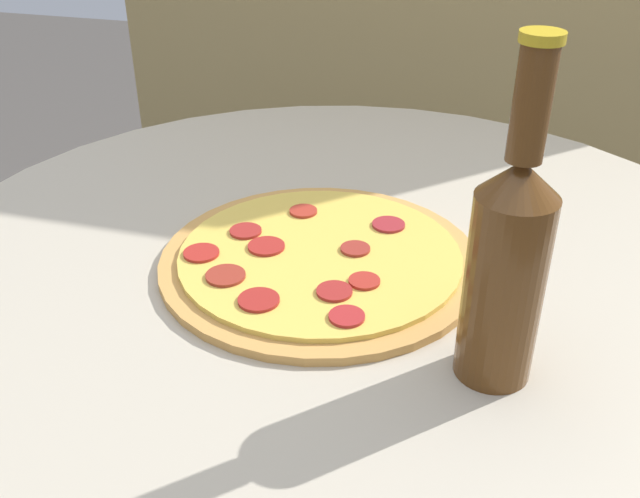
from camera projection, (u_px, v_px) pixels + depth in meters
The scene contains 3 objects.
table at pixel (339, 374), 0.93m from camera, with size 1.02×1.02×0.76m.
pizza at pixel (319, 259), 0.80m from camera, with size 0.36×0.36×0.02m.
beer_bottle at pixel (507, 262), 0.59m from camera, with size 0.07×0.07×0.30m.
Camera 1 is at (0.17, -0.70, 1.18)m, focal length 40.00 mm.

